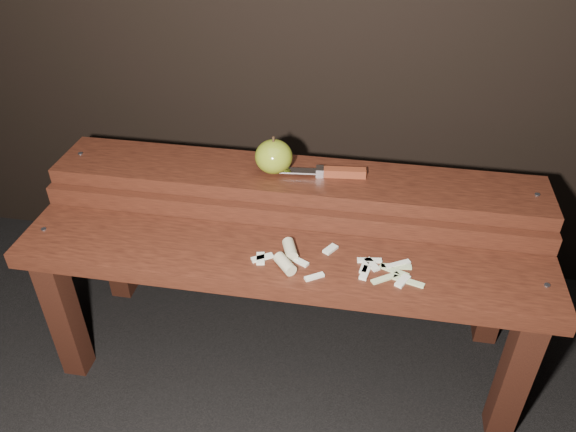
% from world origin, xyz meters
% --- Properties ---
extents(ground, '(60.00, 60.00, 0.00)m').
position_xyz_m(ground, '(0.00, 0.00, 0.00)').
color(ground, black).
extents(bench_front_tier, '(1.20, 0.20, 0.42)m').
position_xyz_m(bench_front_tier, '(0.00, -0.06, 0.35)').
color(bench_front_tier, black).
rests_on(bench_front_tier, ground).
extents(bench_rear_tier, '(1.20, 0.21, 0.50)m').
position_xyz_m(bench_rear_tier, '(0.00, 0.17, 0.41)').
color(bench_rear_tier, black).
rests_on(bench_rear_tier, ground).
extents(apple, '(0.09, 0.09, 0.09)m').
position_xyz_m(apple, '(-0.05, 0.17, 0.54)').
color(apple, olive).
rests_on(apple, bench_rear_tier).
extents(knife, '(0.25, 0.05, 0.02)m').
position_xyz_m(knife, '(0.09, 0.17, 0.51)').
color(knife, maroon).
rests_on(knife, bench_rear_tier).
extents(apple_scraps, '(0.37, 0.13, 0.03)m').
position_xyz_m(apple_scraps, '(0.08, -0.06, 0.43)').
color(apple_scraps, beige).
rests_on(apple_scraps, bench_front_tier).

